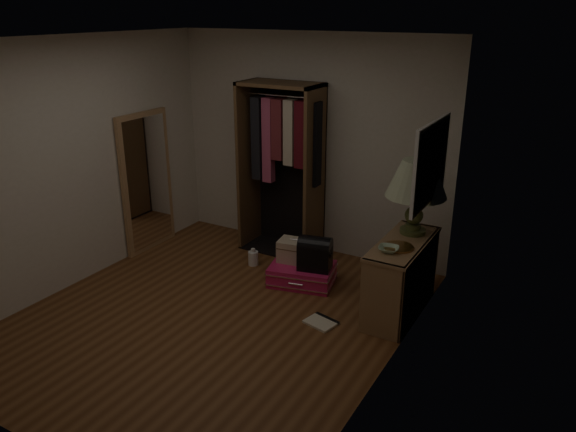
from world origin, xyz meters
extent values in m
plane|color=brown|center=(0.00, 0.00, 0.00)|extent=(4.00, 4.00, 0.00)
cube|color=beige|center=(0.00, 2.00, 1.30)|extent=(3.50, 0.02, 2.60)
cube|color=beige|center=(0.00, -2.00, 1.30)|extent=(3.50, 0.02, 2.60)
cube|color=beige|center=(1.75, 0.00, 1.30)|extent=(0.02, 4.00, 2.60)
cube|color=beige|center=(-1.75, 0.00, 1.30)|extent=(0.02, 4.00, 2.60)
cube|color=silver|center=(0.00, 0.00, 2.60)|extent=(3.50, 4.00, 0.01)
cube|color=white|center=(1.73, 1.00, 1.55)|extent=(0.03, 0.96, 0.76)
cube|color=black|center=(1.73, 1.00, 1.55)|extent=(0.03, 0.90, 0.70)
cube|color=white|center=(1.71, 1.00, 1.24)|extent=(0.01, 0.88, 0.02)
cube|color=white|center=(1.71, 1.00, 1.32)|extent=(0.01, 0.88, 0.02)
cube|color=white|center=(1.71, 1.00, 1.39)|extent=(0.01, 0.88, 0.02)
cube|color=white|center=(1.71, 1.00, 1.47)|extent=(0.01, 0.88, 0.02)
cube|color=white|center=(1.71, 1.00, 1.55)|extent=(0.01, 0.88, 0.02)
cube|color=white|center=(1.71, 1.00, 1.63)|extent=(0.01, 0.88, 0.02)
cube|color=white|center=(1.71, 1.00, 1.71)|extent=(0.01, 0.88, 0.02)
cube|color=white|center=(1.71, 1.00, 1.78)|extent=(0.01, 0.88, 0.02)
cube|color=white|center=(1.71, 1.00, 1.86)|extent=(0.01, 0.88, 0.02)
cube|color=#8F6845|center=(1.54, 0.46, 0.38)|extent=(0.40, 0.03, 0.75)
cube|color=#8F6845|center=(1.54, 1.54, 0.38)|extent=(0.40, 0.03, 0.75)
cube|color=#8F6845|center=(1.54, 1.00, 0.06)|extent=(0.40, 1.04, 0.03)
cube|color=#8F6845|center=(1.54, 1.00, 0.57)|extent=(0.40, 1.04, 0.03)
cube|color=#8F6845|center=(1.54, 1.00, 0.73)|extent=(0.42, 1.12, 0.03)
cube|color=brown|center=(1.73, 1.00, 0.38)|extent=(0.02, 1.10, 0.75)
cube|color=#8F6845|center=(1.53, 1.33, 0.65)|extent=(0.36, 0.38, 0.13)
cube|color=gray|center=(1.46, 0.53, 0.19)|extent=(0.18, 0.03, 0.23)
cube|color=#4C3833|center=(1.46, 0.58, 0.21)|extent=(0.18, 0.05, 0.26)
cube|color=#B7AD99|center=(1.45, 0.63, 0.22)|extent=(0.16, 0.03, 0.30)
cube|color=brown|center=(1.47, 0.68, 0.23)|extent=(0.20, 0.04, 0.31)
cube|color=#3F4C59|center=(1.48, 0.74, 0.19)|extent=(0.22, 0.05, 0.24)
cube|color=gray|center=(1.48, 0.78, 0.23)|extent=(0.22, 0.03, 0.32)
cube|color=#59594C|center=(1.46, 0.82, 0.19)|extent=(0.18, 0.03, 0.24)
cube|color=#B2724C|center=(1.47, 0.87, 0.23)|extent=(0.19, 0.04, 0.31)
cube|color=beige|center=(1.45, 0.92, 0.21)|extent=(0.16, 0.05, 0.28)
cube|color=#332D38|center=(1.48, 0.98, 0.23)|extent=(0.22, 0.03, 0.32)
cube|color=gray|center=(1.46, 1.01, 0.21)|extent=(0.18, 0.03, 0.27)
cube|color=#4C3833|center=(1.47, 1.05, 0.19)|extent=(0.20, 0.03, 0.22)
cube|color=#B7AD99|center=(1.45, 1.10, 0.22)|extent=(0.17, 0.03, 0.30)
cube|color=brown|center=(1.46, 1.14, 0.20)|extent=(0.18, 0.03, 0.26)
cube|color=#3F4C59|center=(1.45, 1.18, 0.21)|extent=(0.16, 0.03, 0.28)
cube|color=gray|center=(1.47, 1.23, 0.20)|extent=(0.20, 0.04, 0.24)
cube|color=#59594C|center=(1.46, 1.27, 0.19)|extent=(0.18, 0.03, 0.23)
cube|color=#B2724C|center=(1.45, 1.31, 0.22)|extent=(0.17, 0.03, 0.29)
cube|color=beige|center=(1.46, 1.35, 0.22)|extent=(0.18, 0.04, 0.28)
cube|color=#332D38|center=(1.47, 1.40, 0.22)|extent=(0.20, 0.03, 0.29)
cube|color=gray|center=(1.47, 1.44, 0.22)|extent=(0.21, 0.03, 0.28)
cube|color=brown|center=(-0.70, 1.74, 1.02)|extent=(0.04, 0.50, 2.05)
cube|color=brown|center=(0.20, 1.74, 1.02)|extent=(0.04, 0.50, 2.05)
cube|color=brown|center=(-0.25, 1.74, 2.03)|extent=(0.95, 0.50, 0.04)
cube|color=black|center=(-0.25, 1.98, 1.02)|extent=(0.95, 0.02, 2.05)
cube|color=black|center=(-0.25, 1.74, 0.01)|extent=(0.95, 0.50, 0.02)
cylinder|color=white|center=(-0.25, 1.74, 1.90)|extent=(0.87, 0.02, 0.02)
cube|color=black|center=(-0.55, 1.72, 1.38)|extent=(0.12, 0.15, 0.99)
cube|color=#BF4C72|center=(-0.41, 1.72, 1.37)|extent=(0.12, 0.10, 1.00)
cube|color=maroon|center=(-0.26, 1.72, 1.52)|extent=(0.14, 0.15, 0.71)
cube|color=beige|center=(-0.11, 1.72, 1.49)|extent=(0.12, 0.14, 0.75)
cube|color=#590F19|center=(0.05, 1.72, 1.49)|extent=(0.14, 0.13, 0.77)
cube|color=black|center=(0.20, 1.72, 1.39)|extent=(0.13, 0.15, 0.96)
cube|color=#A97D52|center=(-1.71, 1.00, 0.85)|extent=(0.05, 0.80, 1.70)
cube|color=white|center=(-1.68, 1.00, 0.85)|extent=(0.01, 0.68, 1.58)
cube|color=#CE1956|center=(0.41, 1.06, 0.11)|extent=(0.77, 0.62, 0.21)
cube|color=white|center=(0.41, 1.06, 0.05)|extent=(0.79, 0.65, 0.01)
cube|color=white|center=(0.41, 1.06, 0.16)|extent=(0.79, 0.65, 0.01)
cylinder|color=white|center=(0.47, 0.82, 0.11)|extent=(0.16, 0.05, 0.02)
cube|color=#BAAA8E|center=(0.30, 1.12, 0.34)|extent=(0.39, 0.30, 0.25)
cube|color=brown|center=(0.30, 1.12, 0.39)|extent=(0.40, 0.30, 0.01)
cylinder|color=white|center=(0.30, 1.12, 0.47)|extent=(0.10, 0.03, 0.02)
cube|color=black|center=(0.57, 1.05, 0.34)|extent=(0.39, 0.29, 0.26)
cylinder|color=black|center=(0.57, 1.05, 0.48)|extent=(0.39, 0.29, 0.22)
cylinder|color=#434D25|center=(1.54, 1.27, 0.77)|extent=(0.28, 0.28, 0.04)
cylinder|color=#434D25|center=(1.54, 1.27, 0.82)|extent=(0.16, 0.16, 0.05)
sphere|color=#434D25|center=(1.54, 1.27, 0.94)|extent=(0.20, 0.20, 0.18)
cylinder|color=#434D25|center=(1.54, 1.27, 1.08)|extent=(0.07, 0.07, 0.11)
cone|color=beige|center=(1.54, 1.27, 1.31)|extent=(0.66, 0.66, 0.36)
cone|color=white|center=(1.54, 1.27, 1.31)|extent=(0.59, 0.59, 0.34)
cylinder|color=#A6763F|center=(1.54, 0.85, 0.76)|extent=(0.36, 0.36, 0.02)
imported|color=#A8CAA9|center=(1.49, 0.72, 0.77)|extent=(0.22, 0.22, 0.05)
cylinder|color=white|center=(-0.30, 1.18, 0.08)|extent=(0.15, 0.15, 0.17)
cylinder|color=white|center=(-0.30, 1.18, 0.19)|extent=(0.06, 0.06, 0.04)
cube|color=beige|center=(0.97, 0.41, 0.01)|extent=(0.33, 0.29, 0.02)
cube|color=black|center=(1.00, 0.50, 0.01)|extent=(0.29, 0.10, 0.03)
camera|label=1|loc=(3.01, -3.81, 2.86)|focal=35.00mm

